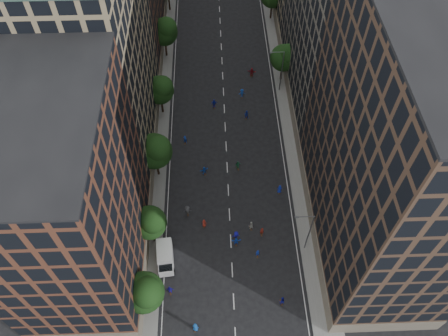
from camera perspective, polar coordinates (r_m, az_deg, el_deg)
name	(u,v)px	position (r m, az deg, el deg)	size (l,w,h in m)	color
ground	(224,111)	(80.44, 0.05, 7.50)	(240.00, 240.00, 0.00)	black
sidewalk_left	(161,84)	(86.35, -8.25, 10.82)	(4.00, 105.00, 0.15)	slate
sidewalk_right	(285,81)	(86.91, 7.96, 11.20)	(4.00, 105.00, 0.15)	slate
bldg_left_a	(68,205)	(53.27, -19.71, -4.57)	(14.00, 22.00, 30.00)	brown
bldg_left_b	(94,56)	(67.46, -16.63, 13.86)	(14.00, 26.00, 34.00)	#988563
bldg_right_a	(395,152)	(54.57, 21.43, 1.90)	(14.00, 30.00, 36.00)	#483326
bldg_right_b	(343,17)	(75.81, 15.27, 18.55)	(14.00, 28.00, 33.00)	#5E574D
tree_left_0	(145,292)	(56.07, -10.32, -15.69)	(5.20, 5.20, 8.83)	black
tree_left_1	(150,222)	(60.72, -9.58, -7.00)	(4.80, 4.80, 8.21)	black
tree_left_2	(155,150)	(66.83, -8.98, 2.29)	(5.60, 5.60, 9.45)	black
tree_left_3	(160,89)	(76.78, -8.31, 10.17)	(5.00, 5.00, 8.58)	black
tree_left_4	(165,31)	(88.96, -7.76, 17.35)	(5.40, 5.40, 9.08)	black
tree_right_a	(285,57)	(83.51, 7.94, 14.19)	(5.00, 5.00, 8.39)	black
streetlamp_near	(308,231)	(60.76, 10.93, -8.06)	(2.64, 0.22, 9.06)	#595B60
streetlamp_far	(281,69)	(81.48, 7.42, 12.68)	(2.64, 0.22, 9.06)	#595B60
cargo_van	(165,257)	(62.70, -7.68, -11.42)	(2.72, 5.04, 2.58)	silver
skater_0	(195,327)	(59.29, -3.76, -20.04)	(0.87, 0.56, 1.78)	#154FAB
skater_1	(258,253)	(63.23, 4.40, -11.04)	(0.56, 0.37, 1.54)	#132DA1
skater_2	(282,301)	(60.81, 7.54, -16.79)	(0.80, 0.63, 1.65)	#111490
skater_3	(236,236)	(64.22, 1.59, -8.83)	(1.12, 0.64, 1.73)	#141298
skater_4	(170,290)	(61.22, -7.05, -15.53)	(1.03, 0.43, 1.76)	#1A1295
skater_5	(236,241)	(63.90, 1.60, -9.55)	(1.45, 0.46, 1.56)	#1741BB
skater_6	(204,223)	(65.38, -2.61, -7.21)	(0.75, 0.49, 1.53)	#A1261A
skater_7	(262,231)	(64.83, 4.96, -8.22)	(0.61, 0.40, 1.66)	maroon
skater_8	(251,226)	(65.17, 3.53, -7.52)	(0.79, 0.62, 1.63)	silver
skater_9	(188,211)	(66.42, -4.79, -5.56)	(1.24, 0.71, 1.92)	#38393C
skater_10	(238,165)	(71.13, 1.82, 0.36)	(1.07, 0.45, 1.83)	#1C5E39
skater_11	(204,171)	(70.68, -2.59, -0.34)	(1.45, 0.46, 1.57)	blue
skater_12	(280,189)	(69.01, 7.27, -2.76)	(0.81, 0.52, 1.65)	#1426A3
skater_13	(185,140)	(74.90, -5.11, 3.72)	(0.63, 0.42, 1.74)	#163BB5
skater_14	(246,115)	(78.67, 2.93, 6.99)	(0.84, 0.65, 1.72)	#122697
skater_15	(242,93)	(82.38, 2.35, 9.71)	(1.21, 0.69, 1.87)	#133DA1
skater_16	(214,104)	(80.40, -1.29, 8.40)	(1.09, 0.45, 1.86)	#1625B4
skater_17	(252,72)	(86.83, 3.64, 12.36)	(1.71, 0.55, 1.85)	maroon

